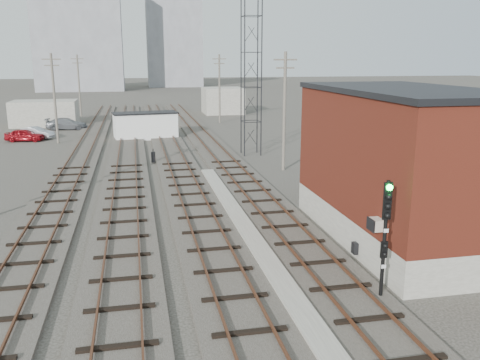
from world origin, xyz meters
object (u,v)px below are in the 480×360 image
object	(u,v)px
car_grey	(67,124)
signal_mast	(385,230)
car_silver	(35,133)
switch_stand	(153,157)
site_trailer	(145,125)
car_red	(24,135)

from	to	relation	value
car_grey	signal_mast	bearing A→B (deg)	-157.20
car_silver	car_grey	xyz separation A→B (m)	(2.41, 7.06, 0.05)
switch_stand	site_trailer	xyz separation A→B (m)	(-0.25, 13.64, 0.90)
signal_mast	car_silver	distance (m)	46.44
site_trailer	car_silver	size ratio (longest dim) A/B	1.81
signal_mast	car_red	size ratio (longest dim) A/B	1.15
signal_mast	car_silver	bearing A→B (deg)	114.14
site_trailer	signal_mast	bearing A→B (deg)	-87.13
signal_mast	car_grey	xyz separation A→B (m)	(-16.57, 49.40, -1.98)
switch_stand	car_silver	world-z (taller)	car_silver
car_grey	car_silver	bearing A→B (deg)	165.43
switch_stand	car_silver	bearing A→B (deg)	149.60
site_trailer	switch_stand	bearing A→B (deg)	-96.37
car_silver	car_grey	bearing A→B (deg)	3.25
car_silver	site_trailer	bearing A→B (deg)	-78.78
signal_mast	car_red	distance (m)	45.39
car_grey	site_trailer	bearing A→B (deg)	-130.81
switch_stand	car_grey	world-z (taller)	car_grey
signal_mast	car_red	world-z (taller)	signal_mast
site_trailer	car_silver	distance (m)	11.93
site_trailer	car_grey	size ratio (longest dim) A/B	1.48
signal_mast	site_trailer	xyz separation A→B (m)	(-7.29, 40.10, -1.23)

